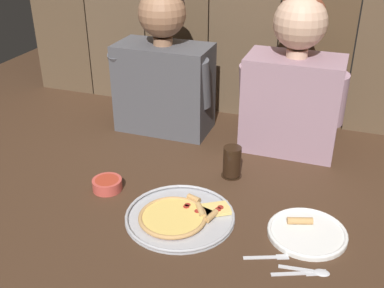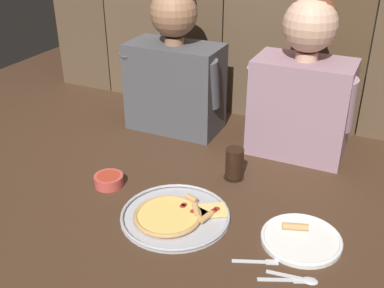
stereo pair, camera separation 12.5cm
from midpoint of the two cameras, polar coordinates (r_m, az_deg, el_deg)
name	(u,v)px [view 1 (the left image)]	position (r m, az deg, el deg)	size (l,w,h in m)	color
ground_plane	(179,204)	(1.56, -3.86, -7.49)	(3.20, 3.20, 0.00)	#422B1C
pizza_tray	(179,216)	(1.49, -4.03, -8.92)	(0.35, 0.35, 0.03)	#B2B2B7
dinner_plate	(307,232)	(1.45, 11.61, -10.68)	(0.24, 0.24, 0.03)	white
drinking_glass	(232,162)	(1.68, 2.85, -2.29)	(0.08, 0.08, 0.12)	black
dipping_bowl	(107,184)	(1.66, -12.63, -4.96)	(0.10, 0.10, 0.04)	#CC4C42
table_fork	(268,257)	(1.36, 6.77, -13.77)	(0.13, 0.06, 0.01)	silver
table_knife	(300,273)	(1.32, 10.45, -15.49)	(0.15, 0.08, 0.01)	silver
table_spoon	(313,271)	(1.33, 12.11, -15.11)	(0.14, 0.04, 0.01)	silver
diner_left	(164,68)	(1.97, -5.36, 9.34)	(0.43, 0.22, 0.61)	#4C4C51
diner_right	(294,81)	(1.81, 10.56, 7.67)	(0.40, 0.22, 0.62)	gray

